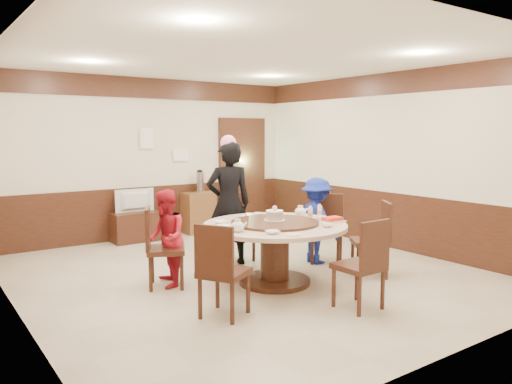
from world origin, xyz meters
TOP-DOWN VIEW (x-y plane):
  - room at (0.01, 0.01)m, footprint 6.00×6.04m
  - banquet_table at (0.04, -0.56)m, footprint 1.76×1.76m
  - chair_0 at (1.29, -0.17)m, footprint 0.62×0.62m
  - chair_1 at (0.28, 0.69)m, footprint 0.48×0.49m
  - chair_2 at (-1.12, 0.11)m, footprint 0.59×0.59m
  - chair_3 at (-1.06, -1.15)m, footprint 0.61×0.60m
  - chair_4 at (0.24, -1.78)m, footprint 0.45×0.46m
  - chair_5 at (1.27, -1.01)m, footprint 0.62×0.61m
  - person_standing at (0.07, 0.55)m, footprint 0.73×0.59m
  - person_red at (-1.10, 0.12)m, footprint 0.60×0.68m
  - person_blue at (1.14, -0.10)m, footprint 0.45×0.79m
  - birthday_cake at (0.07, -0.51)m, footprint 0.26×0.26m
  - teapot_left at (-0.60, -0.72)m, footprint 0.17×0.15m
  - teapot_right at (0.64, -0.33)m, footprint 0.17×0.15m
  - bowl_0 at (-0.51, -0.20)m, footprint 0.16×0.16m
  - bowl_1 at (0.42, -1.08)m, footprint 0.14×0.14m
  - bowl_2 at (-0.36, -1.04)m, footprint 0.15×0.15m
  - bowl_3 at (0.69, -0.68)m, footprint 0.14×0.14m
  - bowl_4 at (-0.63, -0.46)m, footprint 0.17×0.17m
  - bowl_5 at (0.21, 0.03)m, footprint 0.13×0.13m
  - saucer_near at (-0.21, -1.21)m, footprint 0.18×0.18m
  - saucer_far at (0.49, -0.06)m, footprint 0.18×0.18m
  - shrimp_platter at (0.69, -0.88)m, footprint 0.30×0.20m
  - bottle_0 at (0.58, -0.60)m, footprint 0.06×0.06m
  - bottle_1 at (0.78, -0.56)m, footprint 0.06×0.06m
  - tv_stand at (-0.41, 2.75)m, footprint 0.85×0.45m
  - television at (-0.41, 2.75)m, footprint 0.69×0.09m
  - side_cabinet at (0.92, 2.78)m, footprint 0.80×0.40m
  - thermos at (0.84, 2.78)m, footprint 0.15×0.15m
  - notice_left at (-0.10, 2.96)m, footprint 0.25×0.00m
  - notice_right at (0.55, 2.96)m, footprint 0.30×0.00m

SIDE VIEW (x-z plane):
  - tv_stand at x=-0.41m, z-range 0.00..0.50m
  - chair_0 at x=1.29m, z-range -0.18..0.79m
  - chair_1 at x=0.28m, z-range -0.18..0.79m
  - chair_2 at x=-1.12m, z-range -0.18..0.79m
  - chair_3 at x=-1.06m, z-range -0.18..0.79m
  - chair_4 at x=0.24m, z-range -0.18..0.79m
  - chair_5 at x=1.27m, z-range -0.18..0.79m
  - side_cabinet at x=0.92m, z-range 0.00..0.75m
  - banquet_table at x=0.04m, z-range 0.14..0.92m
  - person_red at x=-1.10m, z-range 0.00..1.18m
  - person_blue at x=1.14m, z-range 0.00..1.22m
  - television at x=-0.41m, z-range 0.50..0.89m
  - saucer_near at x=-0.21m, z-range 0.75..0.76m
  - saucer_far at x=0.49m, z-range 0.75..0.76m
  - bowl_2 at x=-0.36m, z-range 0.75..0.79m
  - bowl_0 at x=-0.51m, z-range 0.75..0.79m
  - bowl_4 at x=-0.63m, z-range 0.75..0.79m
  - bowl_5 at x=0.21m, z-range 0.75..0.79m
  - bowl_1 at x=0.42m, z-range 0.75..0.79m
  - bowl_3 at x=0.69m, z-range 0.75..0.79m
  - shrimp_platter at x=0.69m, z-range 0.75..0.81m
  - teapot_left at x=-0.60m, z-range 0.75..0.87m
  - teapot_right at x=0.64m, z-range 0.75..0.87m
  - bottle_0 at x=0.58m, z-range 0.75..0.91m
  - bottle_1 at x=0.78m, z-range 0.75..0.91m
  - birthday_cake at x=0.07m, z-range 0.75..0.93m
  - person_standing at x=0.07m, z-range 0.00..1.73m
  - thermos at x=0.84m, z-range 0.75..1.13m
  - room at x=0.01m, z-range -0.34..2.50m
  - notice_right at x=0.55m, z-range 1.34..1.56m
  - notice_left at x=-0.10m, z-range 1.57..1.93m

